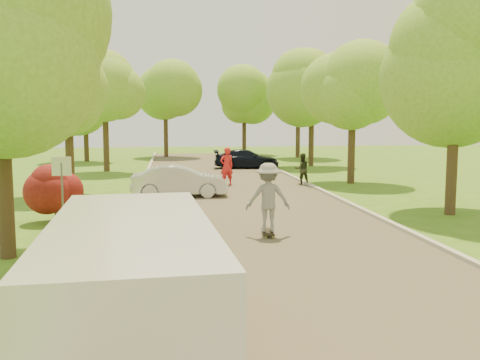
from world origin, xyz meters
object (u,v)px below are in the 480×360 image
minivan (132,289)px  skateboarder (268,197)px  silver_sedan (179,181)px  dark_sedan (246,159)px  longboard (268,232)px  person_striped (227,166)px  street_sign (62,178)px  person_olive (302,169)px

minivan → skateboarder: (3.22, 7.49, 0.06)m
silver_sedan → skateboarder: skateboarder is taller
minivan → dark_sedan: bearing=75.4°
longboard → silver_sedan: bearing=-70.7°
silver_sedan → person_striped: (2.37, 3.58, 0.28)m
longboard → person_striped: person_striped is taller
dark_sedan → skateboarder: 20.31m
street_sign → skateboarder: bearing=-14.0°
street_sign → person_striped: bearing=59.6°
skateboarder → person_olive: size_ratio=1.24×
skateboarder → dark_sedan: bearing=-93.6°
street_sign → silver_sedan: street_sign is taller
minivan → longboard: (3.22, 7.49, -0.92)m
silver_sedan → person_olive: 6.96m
silver_sedan → person_striped: person_striped is taller
skateboarder → longboard: bearing=-87.1°
street_sign → person_striped: (5.87, 10.01, -0.63)m
street_sign → person_olive: size_ratio=1.40×
person_olive → dark_sedan: bearing=-83.6°
dark_sedan → skateboarder: size_ratio=2.21×
minivan → longboard: size_ratio=5.36×
skateboarder → person_striped: skateboarder is taller
longboard → person_olive: person_olive is taller
silver_sedan → person_striped: bearing=-32.6°
street_sign → skateboarder: size_ratio=1.13×
dark_sedan → person_olive: size_ratio=2.74×
silver_sedan → longboard: size_ratio=4.00×
minivan → person_striped: size_ratio=2.87×
dark_sedan → person_striped: size_ratio=2.28×
skateboarder → silver_sedan: bearing=-70.7°
minivan → silver_sedan: 15.41m
dark_sedan → longboard: size_ratio=4.26×
street_sign → silver_sedan: bearing=61.4°
longboard → person_striped: size_ratio=0.53×
person_striped → street_sign: bearing=42.7°
longboard → person_striped: (0.06, 11.46, 0.83)m
longboard → skateboarder: size_ratio=0.52×
silver_sedan → longboard: silver_sedan is taller
dark_sedan → street_sign: bearing=160.3°
person_olive → person_striped: bearing=-6.7°
minivan → skateboarder: size_ratio=2.78×
dark_sedan → minivan: bearing=172.4°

